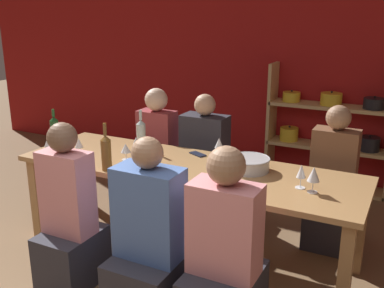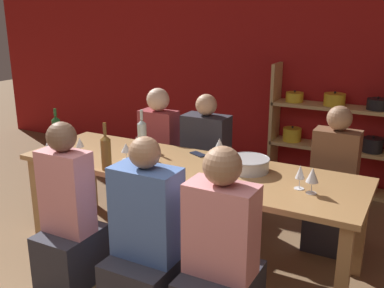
# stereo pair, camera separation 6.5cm
# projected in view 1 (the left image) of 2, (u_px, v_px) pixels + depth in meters

# --- Properties ---
(wall_back_red) EXTENTS (8.80, 0.06, 2.70)m
(wall_back_red) POSITION_uv_depth(u_px,v_px,m) (273.00, 61.00, 5.17)
(wall_back_red) COLOR #A31919
(wall_back_red) RESTS_ON ground_plane
(shelf_unit) EXTENTS (1.33, 0.30, 1.35)m
(shelf_unit) POSITION_uv_depth(u_px,v_px,m) (327.00, 139.00, 4.92)
(shelf_unit) COLOR tan
(shelf_unit) RESTS_ON ground_plane
(dining_table) EXTENTS (2.72, 0.84, 0.75)m
(dining_table) POSITION_uv_depth(u_px,v_px,m) (186.00, 176.00, 3.50)
(dining_table) COLOR #AD7F4C
(dining_table) RESTS_ON ground_plane
(mixing_bowl) EXTENTS (0.32, 0.32, 0.10)m
(mixing_bowl) POSITION_uv_depth(u_px,v_px,m) (249.00, 164.00, 3.37)
(mixing_bowl) COLOR #B7BABC
(mixing_bowl) RESTS_ON dining_table
(wine_bottle_green) EXTENTS (0.07, 0.07, 0.33)m
(wine_bottle_green) POSITION_uv_depth(u_px,v_px,m) (55.00, 130.00, 3.98)
(wine_bottle_green) COLOR #1E4C23
(wine_bottle_green) RESTS_ON dining_table
(wine_bottle_dark) EXTENTS (0.08, 0.08, 0.34)m
(wine_bottle_dark) POSITION_uv_depth(u_px,v_px,m) (141.00, 134.00, 3.89)
(wine_bottle_dark) COLOR #B2C6C1
(wine_bottle_dark) RESTS_ON dining_table
(wine_bottle_amber) EXTENTS (0.08, 0.08, 0.36)m
(wine_bottle_amber) POSITION_uv_depth(u_px,v_px,m) (106.00, 152.00, 3.35)
(wine_bottle_amber) COLOR brown
(wine_bottle_amber) RESTS_ON dining_table
(wine_glass_red_a) EXTENTS (0.08, 0.08, 0.14)m
(wine_glass_red_a) POSITION_uv_depth(u_px,v_px,m) (126.00, 149.00, 3.59)
(wine_glass_red_a) COLOR white
(wine_glass_red_a) RESTS_ON dining_table
(wine_glass_red_b) EXTENTS (0.06, 0.06, 0.16)m
(wine_glass_red_b) POSITION_uv_depth(u_px,v_px,m) (136.00, 142.00, 3.69)
(wine_glass_red_b) COLOR white
(wine_glass_red_b) RESTS_ON dining_table
(wine_glass_white_a) EXTENTS (0.08, 0.08, 0.16)m
(wine_glass_white_a) POSITION_uv_depth(u_px,v_px,m) (64.00, 137.00, 3.85)
(wine_glass_white_a) COLOR white
(wine_glass_white_a) RESTS_ON dining_table
(wine_glass_empty_a) EXTENTS (0.07, 0.07, 0.15)m
(wine_glass_empty_a) POSITION_uv_depth(u_px,v_px,m) (219.00, 143.00, 3.69)
(wine_glass_empty_a) COLOR white
(wine_glass_empty_a) RESTS_ON dining_table
(wine_glass_white_b) EXTENTS (0.07, 0.07, 0.17)m
(wine_glass_white_b) POSITION_uv_depth(u_px,v_px,m) (301.00, 172.00, 3.02)
(wine_glass_white_b) COLOR white
(wine_glass_white_b) RESTS_ON dining_table
(wine_glass_red_c) EXTENTS (0.07, 0.07, 0.17)m
(wine_glass_red_c) POSITION_uv_depth(u_px,v_px,m) (149.00, 146.00, 3.59)
(wine_glass_red_c) COLOR white
(wine_glass_red_c) RESTS_ON dining_table
(wine_glass_red_d) EXTENTS (0.07, 0.07, 0.17)m
(wine_glass_red_d) POSITION_uv_depth(u_px,v_px,m) (49.00, 142.00, 3.66)
(wine_glass_red_d) COLOR white
(wine_glass_red_d) RESTS_ON dining_table
(wine_glass_empty_b) EXTENTS (0.08, 0.08, 0.18)m
(wine_glass_empty_b) POSITION_uv_depth(u_px,v_px,m) (314.00, 175.00, 2.94)
(wine_glass_empty_b) COLOR white
(wine_glass_empty_b) RESTS_ON dining_table
(wine_glass_empty_c) EXTENTS (0.07, 0.07, 0.16)m
(wine_glass_empty_c) POSITION_uv_depth(u_px,v_px,m) (79.00, 144.00, 3.66)
(wine_glass_empty_c) COLOR white
(wine_glass_empty_c) RESTS_ON dining_table
(cell_phone) EXTENTS (0.17, 0.13, 0.01)m
(cell_phone) POSITION_uv_depth(u_px,v_px,m) (198.00, 154.00, 3.74)
(cell_phone) COLOR #1E2338
(cell_phone) RESTS_ON dining_table
(person_near_a) EXTENTS (0.40, 0.50, 1.21)m
(person_near_a) POSITION_uv_depth(u_px,v_px,m) (224.00, 271.00, 2.63)
(person_near_a) COLOR #2D2D38
(person_near_a) RESTS_ON ground_plane
(person_far_a) EXTENTS (0.43, 0.54, 1.18)m
(person_far_a) POSITION_uv_depth(u_px,v_px,m) (204.00, 172.00, 4.28)
(person_far_a) COLOR #2D2D38
(person_far_a) RESTS_ON ground_plane
(person_near_b) EXTENTS (0.43, 0.53, 1.20)m
(person_near_b) POSITION_uv_depth(u_px,v_px,m) (150.00, 252.00, 2.86)
(person_near_b) COLOR #2D2D38
(person_near_b) RESTS_ON ground_plane
(person_far_b) EXTENTS (0.36, 0.45, 1.20)m
(person_far_b) POSITION_uv_depth(u_px,v_px,m) (158.00, 163.00, 4.45)
(person_far_b) COLOR #2D2D38
(person_far_b) RESTS_ON ground_plane
(person_near_c) EXTENTS (0.36, 0.45, 1.20)m
(person_near_c) POSITION_uv_depth(u_px,v_px,m) (70.00, 226.00, 3.17)
(person_near_c) COLOR #2D2D38
(person_near_c) RESTS_ON ground_plane
(person_far_c) EXTENTS (0.36, 0.45, 1.20)m
(person_far_c) POSITION_uv_depth(u_px,v_px,m) (331.00, 195.00, 3.72)
(person_far_c) COLOR #2D2D38
(person_far_c) RESTS_ON ground_plane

